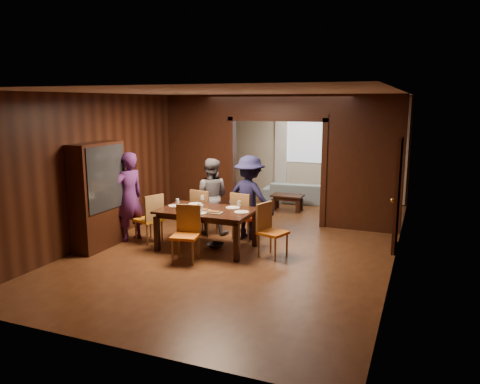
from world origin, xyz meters
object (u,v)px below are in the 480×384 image
at_px(person_navy, 250,197).
at_px(dining_table, 207,229).
at_px(chair_far_l, 205,212).
at_px(sofa, 298,192).
at_px(coffee_table, 287,202).
at_px(chair_right, 273,231).
at_px(chair_left, 148,218).
at_px(hutch, 98,196).
at_px(chair_near, 185,234).
at_px(person_purple, 129,197).
at_px(person_grey, 211,196).
at_px(chair_far_r, 245,216).

xyz_separation_m(person_navy, dining_table, (-0.49, -0.98, -0.46)).
bearing_deg(chair_far_l, sofa, -97.61).
bearing_deg(coffee_table, chair_right, -77.76).
xyz_separation_m(person_navy, coffee_table, (0.02, 2.68, -0.64)).
xyz_separation_m(chair_left, hutch, (-0.67, -0.63, 0.52)).
distance_m(chair_far_l, chair_near, 1.70).
height_order(sofa, chair_far_l, chair_far_l).
relative_size(person_purple, chair_far_l, 1.83).
bearing_deg(person_grey, chair_far_r, 160.80).
height_order(person_grey, chair_left, person_grey).
relative_size(chair_far_l, chair_far_r, 1.00).
height_order(chair_left, chair_near, same).
bearing_deg(chair_far_r, coffee_table, -82.22).
distance_m(person_grey, person_navy, 0.87).
relative_size(person_grey, coffee_table, 2.00).
relative_size(person_grey, chair_left, 1.65).
height_order(person_purple, chair_far_r, person_purple).
height_order(dining_table, coffee_table, dining_table).
bearing_deg(chair_far_r, chair_left, 37.03).
xyz_separation_m(person_purple, person_grey, (1.29, 1.05, -0.09)).
bearing_deg(chair_far_l, coffee_table, -102.23).
height_order(person_grey, hutch, hutch).
distance_m(person_navy, chair_left, 2.05).
bearing_deg(chair_far_l, person_navy, -165.68).
bearing_deg(chair_near, chair_far_r, 63.40).
xyz_separation_m(dining_table, chair_near, (-0.03, -0.79, 0.10)).
height_order(person_navy, sofa, person_navy).
bearing_deg(person_navy, sofa, -77.25).
bearing_deg(dining_table, chair_right, -0.40).
relative_size(chair_left, chair_far_l, 1.00).
height_order(person_purple, hutch, hutch).
relative_size(sofa, chair_left, 1.96).
distance_m(chair_left, chair_far_l, 1.20).
height_order(chair_right, hutch, hutch).
bearing_deg(hutch, chair_far_l, 45.87).
height_order(coffee_table, chair_left, chair_left).
bearing_deg(chair_right, chair_far_l, 81.63).
distance_m(coffee_table, hutch, 5.03).
bearing_deg(person_grey, coffee_table, -119.68).
bearing_deg(chair_left, chair_near, 78.40).
height_order(sofa, coffee_table, sofa).
bearing_deg(coffee_table, chair_far_l, -109.13).
distance_m(chair_left, chair_right, 2.57).
xyz_separation_m(sofa, chair_far_l, (-0.99, -3.83, 0.21)).
bearing_deg(coffee_table, hutch, -119.51).
height_order(chair_far_l, chair_far_r, same).
xyz_separation_m(coffee_table, chair_far_l, (-0.97, -2.80, 0.28)).
relative_size(person_navy, chair_far_l, 1.74).
xyz_separation_m(coffee_table, chair_left, (-1.77, -3.69, 0.28)).
xyz_separation_m(dining_table, chair_right, (1.31, -0.01, 0.10)).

